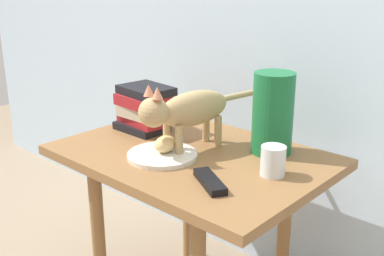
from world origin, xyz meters
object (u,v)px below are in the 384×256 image
(bread_roll, at_px, (165,144))
(candle_jar, at_px, (273,162))
(tv_remote, at_px, (210,181))
(green_vase, at_px, (273,113))
(side_table, at_px, (192,176))
(plate, at_px, (162,155))
(book_stack, at_px, (145,108))
(cat, at_px, (187,110))

(bread_roll, distance_m, candle_jar, 0.34)
(tv_remote, bearing_deg, green_vase, 122.40)
(side_table, height_order, candle_jar, candle_jar)
(candle_jar, bearing_deg, plate, -160.51)
(plate, bearing_deg, green_vase, 49.70)
(plate, distance_m, candle_jar, 0.34)
(book_stack, xyz_separation_m, green_vase, (0.45, 0.12, 0.05))
(side_table, relative_size, plate, 3.85)
(plate, bearing_deg, bread_roll, 91.98)
(plate, height_order, cat, cat)
(candle_jar, bearing_deg, book_stack, 177.23)
(cat, distance_m, book_stack, 0.26)
(book_stack, bearing_deg, plate, -31.24)
(book_stack, bearing_deg, bread_roll, -28.60)
(plate, relative_size, cat, 0.45)
(candle_jar, bearing_deg, side_table, -175.62)
(side_table, xyz_separation_m, candle_jar, (0.28, 0.02, 0.12))
(book_stack, relative_size, tv_remote, 1.31)
(tv_remote, bearing_deg, cat, 176.33)
(plate, bearing_deg, side_table, 67.26)
(book_stack, relative_size, green_vase, 0.78)
(book_stack, bearing_deg, cat, -10.83)
(side_table, xyz_separation_m, book_stack, (-0.27, 0.05, 0.16))
(tv_remote, bearing_deg, bread_roll, -165.95)
(side_table, height_order, green_vase, green_vase)
(bread_roll, distance_m, book_stack, 0.27)
(bread_roll, distance_m, green_vase, 0.34)
(plate, bearing_deg, cat, 81.03)
(plate, height_order, tv_remote, tv_remote)
(cat, distance_m, green_vase, 0.26)
(bread_roll, bearing_deg, green_vase, 48.00)
(bread_roll, bearing_deg, candle_jar, 17.14)
(candle_jar, distance_m, tv_remote, 0.19)
(bread_roll, bearing_deg, side_table, 63.26)
(plate, xyz_separation_m, book_stack, (-0.23, 0.14, 0.07))
(side_table, height_order, book_stack, book_stack)
(plate, bearing_deg, tv_remote, -12.61)
(side_table, bearing_deg, plate, -112.74)
(green_vase, bearing_deg, plate, -130.30)
(green_vase, bearing_deg, bread_roll, -132.00)
(bread_roll, relative_size, green_vase, 0.32)
(cat, distance_m, tv_remote, 0.29)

